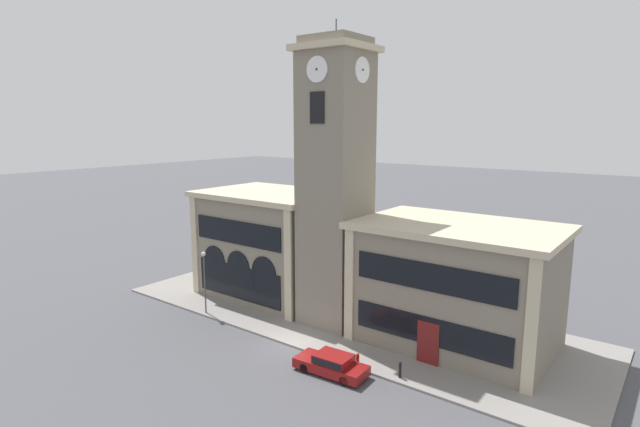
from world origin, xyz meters
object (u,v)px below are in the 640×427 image
bollard (400,370)px  street_lamp (204,272)px  parked_car_near (332,364)px  fire_hydrant (358,360)px

bollard → street_lamp: bearing=-179.6°
bollard → parked_car_near: bearing=-153.0°
parked_car_near → fire_hydrant: 1.84m
parked_car_near → fire_hydrant: bearing=-122.4°
bollard → fire_hydrant: bearing=-174.0°
street_lamp → parked_car_near: bearing=-7.2°
fire_hydrant → parked_car_near: bearing=-118.6°
bollard → fire_hydrant: 2.91m
fire_hydrant → bollard: bearing=6.0°
fire_hydrant → street_lamp: bearing=179.3°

